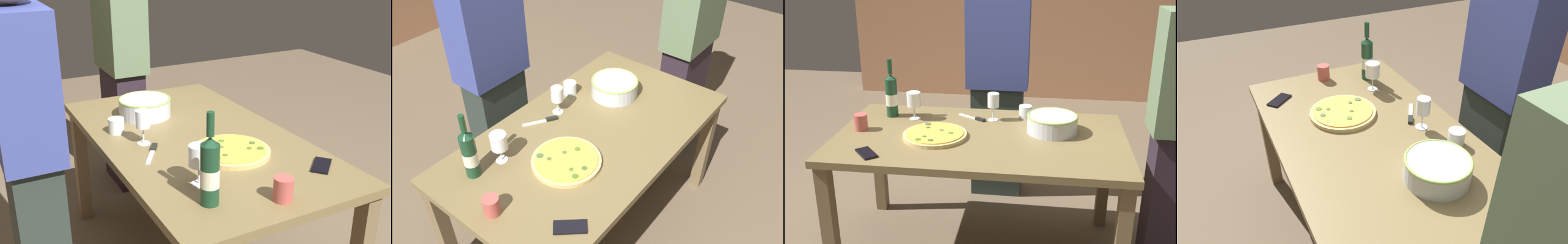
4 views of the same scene
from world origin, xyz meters
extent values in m
cube|color=brown|center=(0.00, 0.00, 0.73)|extent=(1.60, 0.90, 0.04)
cube|color=brown|center=(0.74, -0.40, 0.35)|extent=(0.07, 0.07, 0.71)
cube|color=brown|center=(0.74, 0.40, 0.35)|extent=(0.07, 0.07, 0.71)
cylinder|color=tan|center=(-0.24, -0.06, 0.76)|extent=(0.35, 0.35, 0.02)
cylinder|color=#F6A83F|center=(-0.24, -0.06, 0.77)|extent=(0.32, 0.32, 0.01)
cylinder|color=#446F21|center=(-0.31, -0.17, 0.78)|extent=(0.03, 0.03, 0.00)
cylinder|color=#405F30|center=(-0.24, -0.17, 0.78)|extent=(0.03, 0.03, 0.00)
cylinder|color=#506832|center=(-0.21, -0.02, 0.78)|extent=(0.02, 0.02, 0.00)
cylinder|color=#4B622B|center=(-0.30, 0.01, 0.78)|extent=(0.02, 0.02, 0.00)
cylinder|color=#436039|center=(-0.31, 0.06, 0.78)|extent=(0.04, 0.04, 0.00)
cylinder|color=#4E7225|center=(-0.15, -0.06, 0.78)|extent=(0.03, 0.03, 0.00)
cylinder|color=#436C25|center=(-0.29, -0.12, 0.78)|extent=(0.02, 0.02, 0.00)
cylinder|color=silver|center=(0.39, 0.10, 0.80)|extent=(0.28, 0.28, 0.10)
torus|color=#8FB554|center=(0.39, 0.10, 0.85)|extent=(0.28, 0.28, 0.01)
cylinder|color=#163C25|center=(-0.58, 0.25, 0.87)|extent=(0.07, 0.07, 0.24)
cone|color=#163C25|center=(-0.58, 0.25, 1.00)|extent=(0.07, 0.07, 0.03)
cylinder|color=#163C25|center=(-0.58, 0.25, 1.06)|extent=(0.03, 0.03, 0.09)
cylinder|color=silver|center=(-0.58, 0.25, 0.86)|extent=(0.07, 0.07, 0.07)
cylinder|color=white|center=(-0.43, 0.21, 0.75)|extent=(0.06, 0.06, 0.00)
cylinder|color=white|center=(-0.43, 0.21, 0.79)|extent=(0.01, 0.01, 0.08)
cylinder|color=white|center=(-0.43, 0.21, 0.88)|extent=(0.08, 0.08, 0.09)
cylinder|color=maroon|center=(-0.43, 0.21, 0.84)|extent=(0.07, 0.07, 0.02)
cylinder|color=white|center=(0.04, 0.25, 0.75)|extent=(0.06, 0.06, 0.00)
cylinder|color=white|center=(0.04, 0.25, 0.79)|extent=(0.01, 0.01, 0.08)
cylinder|color=white|center=(0.04, 0.25, 0.88)|extent=(0.07, 0.07, 0.08)
cylinder|color=maroon|center=(0.04, 0.25, 0.85)|extent=(0.06, 0.06, 0.03)
cylinder|color=white|center=(0.23, 0.32, 0.79)|extent=(0.08, 0.08, 0.08)
cylinder|color=#BA504A|center=(-0.68, -0.01, 0.80)|extent=(0.07, 0.07, 0.09)
cube|color=black|center=(-0.53, -0.33, 0.76)|extent=(0.15, 0.15, 0.01)
cube|color=silver|center=(-0.11, 0.28, 0.75)|extent=(0.13, 0.09, 0.01)
cube|color=black|center=(-0.03, 0.23, 0.76)|extent=(0.07, 0.05, 0.02)
cube|color=#281E28|center=(1.11, -0.02, 0.42)|extent=(0.38, 0.20, 0.83)
cube|color=#566C4D|center=(1.11, -0.02, 1.14)|extent=(0.44, 0.24, 0.62)
cube|color=#27322E|center=(0.02, 0.77, 0.41)|extent=(0.36, 0.20, 0.82)
cube|color=#38458F|center=(0.02, 0.77, 1.12)|extent=(0.42, 0.24, 0.61)
camera|label=1|loc=(-1.91, 1.00, 1.66)|focal=43.99mm
camera|label=2|loc=(-1.36, -1.07, 2.21)|focal=38.49mm
camera|label=3|loc=(0.33, -2.40, 1.74)|focal=43.56mm
camera|label=4|loc=(1.30, -0.63, 1.78)|focal=33.41mm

